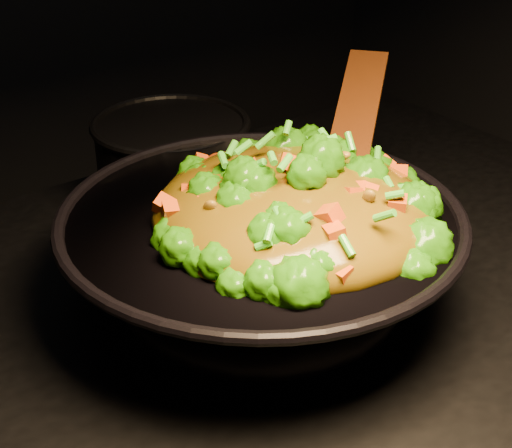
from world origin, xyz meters
TOP-DOWN VIEW (x-y plane):
  - wok at (-0.07, -0.02)m, footprint 0.50×0.50m
  - stir_fry at (-0.05, -0.04)m, footprint 0.34×0.34m
  - spatula at (0.06, -0.02)m, footprint 0.28×0.24m
  - back_pot at (-0.00, 0.30)m, footprint 0.28×0.28m

SIDE VIEW (x-z plane):
  - wok at x=-0.07m, z-range 0.90..1.03m
  - back_pot at x=0.00m, z-range 0.90..1.03m
  - stir_fry at x=-0.05m, z-range 1.03..1.14m
  - spatula at x=0.06m, z-range 1.02..1.15m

